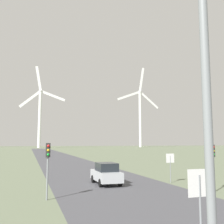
{
  "coord_description": "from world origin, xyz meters",
  "views": [
    {
      "loc": [
        -6.77,
        0.57,
        3.53
      ],
      "look_at": [
        0.0,
        21.9,
        6.17
      ],
      "focal_mm": 42.0,
      "sensor_mm": 36.0,
      "label": 1
    }
  ],
  "objects": [
    {
      "name": "traffic_light_post_near_right",
      "position": [
        6.16,
        16.86,
        2.5
      ],
      "size": [
        0.28,
        0.34,
        3.4
      ],
      "color": "gray",
      "rests_on": "ground"
    },
    {
      "name": "road_surface",
      "position": [
        0.0,
        48.0,
        0.0
      ],
      "size": [
        10.0,
        240.0,
        0.01
      ],
      "color": "#47474C",
      "rests_on": "ground"
    },
    {
      "name": "stop_sign_far",
      "position": [
        5.42,
        21.7,
        1.8
      ],
      "size": [
        0.81,
        0.07,
        2.57
      ],
      "color": "gray",
      "rests_on": "ground"
    },
    {
      "name": "car_approaching",
      "position": [
        -0.31,
        22.58,
        0.91
      ],
      "size": [
        1.88,
        4.11,
        1.83
      ],
      "color": "#B7BCC1",
      "rests_on": "ground"
    },
    {
      "name": "stop_sign_near",
      "position": [
        -1.91,
        7.35,
        1.93
      ],
      "size": [
        0.81,
        0.07,
        2.76
      ],
      "color": "gray",
      "rests_on": "ground"
    },
    {
      "name": "traffic_light_post_near_left",
      "position": [
        -5.57,
        17.73,
        2.59
      ],
      "size": [
        0.28,
        0.34,
        3.52
      ],
      "color": "gray",
      "rests_on": "ground"
    },
    {
      "name": "wind_turbine_center",
      "position": [
        82.12,
        202.18,
        29.09
      ],
      "size": [
        37.36,
        2.6,
        67.92
      ],
      "color": "white",
      "rests_on": "ground"
    },
    {
      "name": "wind_turbine_left",
      "position": [
        0.24,
        192.35,
        25.32
      ],
      "size": [
        32.07,
        2.99,
        58.71
      ],
      "color": "white",
      "rests_on": "ground"
    },
    {
      "name": "streetlamp",
      "position": [
        -3.4,
        4.92,
        6.12
      ],
      "size": [
        3.49,
        0.32,
        9.68
      ],
      "color": "gray",
      "rests_on": "ground"
    }
  ]
}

